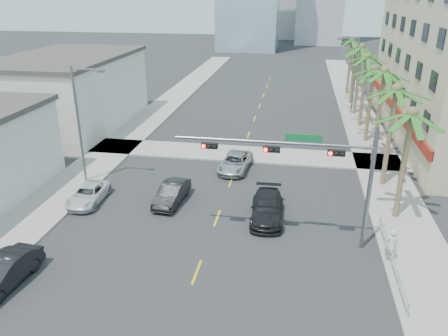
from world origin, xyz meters
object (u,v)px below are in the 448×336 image
at_px(car_parked_far, 88,194).
at_px(car_lane_center, 235,162).
at_px(traffic_signal_mast, 312,164).
at_px(car_lane_right, 267,208).
at_px(car_parked_mid, 3,273).
at_px(pedestrian, 391,245).
at_px(car_lane_left, 172,193).

height_order(car_parked_far, car_lane_center, car_lane_center).
bearing_deg(traffic_signal_mast, car_lane_right, 134.19).
height_order(car_parked_mid, car_parked_far, car_parked_mid).
xyz_separation_m(car_lane_right, pedestrian, (7.06, -3.90, 0.37)).
relative_size(car_lane_right, pedestrian, 2.66).
height_order(traffic_signal_mast, pedestrian, traffic_signal_mast).
relative_size(car_lane_left, pedestrian, 2.25).
bearing_deg(car_lane_left, traffic_signal_mast, -17.52).
relative_size(car_parked_far, car_lane_center, 0.90).
height_order(traffic_signal_mast, car_lane_center, traffic_signal_mast).
distance_m(traffic_signal_mast, car_parked_mid, 17.14).
height_order(car_parked_far, pedestrian, pedestrian).
distance_m(traffic_signal_mast, car_parked_far, 16.08).
bearing_deg(car_parked_far, car_lane_center, 36.62).
bearing_deg(car_parked_far, car_lane_left, 6.93).
xyz_separation_m(traffic_signal_mast, car_lane_center, (-5.80, 10.43, -4.39)).
xyz_separation_m(car_lane_left, car_lane_center, (3.55, 6.65, -0.04)).
xyz_separation_m(car_parked_far, car_lane_center, (9.38, 7.61, 0.07)).
relative_size(traffic_signal_mast, car_parked_mid, 2.41).
relative_size(car_parked_mid, car_lane_left, 1.07).
bearing_deg(car_lane_center, car_lane_left, -112.54).
distance_m(car_lane_center, pedestrian, 15.62).
bearing_deg(pedestrian, car_lane_left, -21.54).
bearing_deg(car_lane_left, pedestrian, -15.56).
xyz_separation_m(car_lane_left, car_lane_right, (6.81, -1.16, 0.03)).
bearing_deg(car_parked_far, car_parked_mid, -92.44).
bearing_deg(traffic_signal_mast, car_lane_center, 119.08).
bearing_deg(car_parked_far, traffic_signal_mast, -12.96).
bearing_deg(car_lane_center, traffic_signal_mast, -55.36).
xyz_separation_m(car_parked_mid, car_lane_center, (9.38, 17.12, -0.09)).
height_order(car_lane_left, pedestrian, pedestrian).
bearing_deg(car_parked_far, pedestrian, -14.20).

